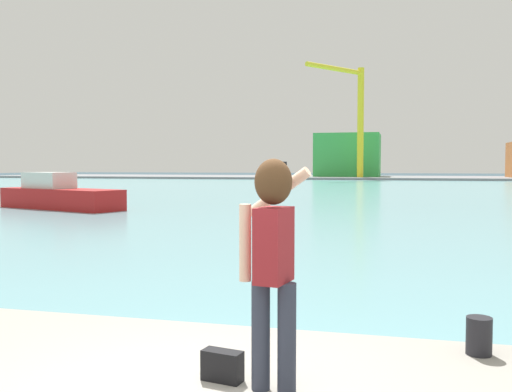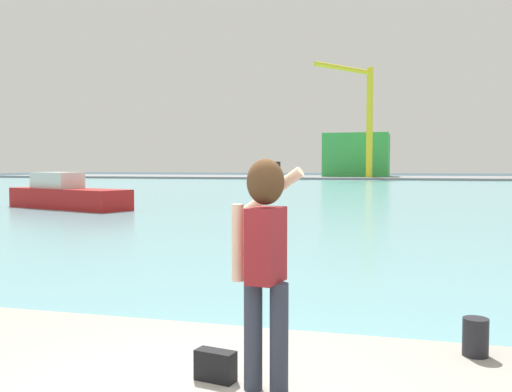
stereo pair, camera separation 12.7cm
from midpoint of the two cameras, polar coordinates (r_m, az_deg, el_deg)
ground_plane at (r=53.72m, az=12.76°, el=0.66°), size 220.00×220.00×0.00m
harbor_water at (r=55.72m, az=12.82°, el=0.76°), size 140.00×100.00×0.02m
far_shore_dock at (r=95.69m, az=13.42°, el=1.80°), size 140.00×20.00×0.35m
person_photographer at (r=4.23m, az=0.82°, el=-5.41°), size 0.53×0.56×1.74m
handbag at (r=4.65m, az=-4.22°, el=-16.66°), size 0.34×0.20×0.24m
harbor_bollard at (r=5.56m, az=20.88°, el=-13.00°), size 0.23×0.23×0.34m
boat_moored at (r=30.48m, az=-19.33°, el=0.05°), size 7.64×4.34×1.84m
warehouse_left at (r=97.63m, az=9.19°, el=4.07°), size 10.59×9.54×7.16m
port_crane at (r=88.85m, az=9.80°, el=8.58°), size 7.63×10.64×16.87m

